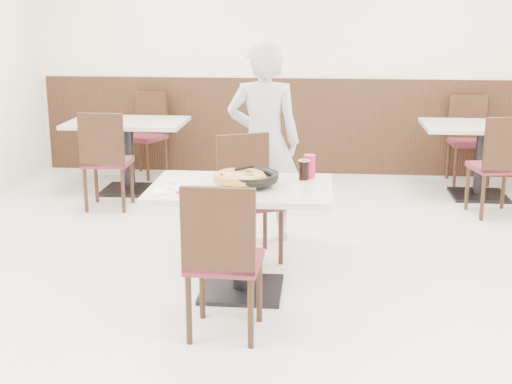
# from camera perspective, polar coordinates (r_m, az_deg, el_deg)

# --- Properties ---
(floor) EXTENTS (7.00, 7.00, 0.00)m
(floor) POSITION_cam_1_polar(r_m,az_deg,el_deg) (5.07, 1.62, -7.40)
(floor) COLOR beige
(floor) RESTS_ON ground
(wall_back) EXTENTS (6.00, 0.04, 2.80)m
(wall_back) POSITION_cam_1_polar(r_m,az_deg,el_deg) (8.21, 3.34, 11.17)
(wall_back) COLOR beige
(wall_back) RESTS_ON floor
(wall_front) EXTENTS (6.00, 0.04, 2.80)m
(wall_front) POSITION_cam_1_polar(r_m,az_deg,el_deg) (1.32, -8.10, -8.08)
(wall_front) COLOR beige
(wall_front) RESTS_ON floor
(wainscot_back) EXTENTS (5.90, 0.03, 1.10)m
(wainscot_back) POSITION_cam_1_polar(r_m,az_deg,el_deg) (8.28, 3.25, 5.28)
(wainscot_back) COLOR black
(wainscot_back) RESTS_ON floor
(main_table) EXTENTS (1.25, 0.87, 0.75)m
(main_table) POSITION_cam_1_polar(r_m,az_deg,el_deg) (4.82, -1.17, -3.83)
(main_table) COLOR #BDB7AE
(main_table) RESTS_ON floor
(chair_near) EXTENTS (0.44, 0.44, 0.95)m
(chair_near) POSITION_cam_1_polar(r_m,az_deg,el_deg) (4.19, -2.51, -5.28)
(chair_near) COLOR black
(chair_near) RESTS_ON floor
(chair_far) EXTENTS (0.56, 0.56, 0.95)m
(chair_far) POSITION_cam_1_polar(r_m,az_deg,el_deg) (5.41, -0.42, -0.62)
(chair_far) COLOR black
(chair_far) RESTS_ON floor
(trivet) EXTENTS (0.12, 0.12, 0.04)m
(trivet) POSITION_cam_1_polar(r_m,az_deg,el_deg) (4.72, -0.57, 0.75)
(trivet) COLOR black
(trivet) RESTS_ON main_table
(pizza_pan) EXTENTS (0.41, 0.41, 0.01)m
(pizza_pan) POSITION_cam_1_polar(r_m,az_deg,el_deg) (4.70, -0.64, 0.99)
(pizza_pan) COLOR black
(pizza_pan) RESTS_ON trivet
(pizza) EXTENTS (0.37, 0.37, 0.02)m
(pizza) POSITION_cam_1_polar(r_m,az_deg,el_deg) (4.66, -1.31, 1.11)
(pizza) COLOR #C78F40
(pizza) RESTS_ON pizza_pan
(pizza_server) EXTENTS (0.10, 0.11, 0.00)m
(pizza_server) POSITION_cam_1_polar(r_m,az_deg,el_deg) (4.67, -0.79, 1.55)
(pizza_server) COLOR silver
(pizza_server) RESTS_ON pizza
(napkin) EXTENTS (0.19, 0.19, 0.00)m
(napkin) POSITION_cam_1_polar(r_m,az_deg,el_deg) (4.63, -7.19, 0.15)
(napkin) COLOR white
(napkin) RESTS_ON main_table
(side_plate) EXTENTS (0.18, 0.18, 0.01)m
(side_plate) POSITION_cam_1_polar(r_m,az_deg,el_deg) (4.66, -6.25, 0.37)
(side_plate) COLOR white
(side_plate) RESTS_ON napkin
(fork) EXTENTS (0.04, 0.15, 0.00)m
(fork) POSITION_cam_1_polar(r_m,az_deg,el_deg) (4.66, -6.69, 0.46)
(fork) COLOR silver
(fork) RESTS_ON side_plate
(cola_glass) EXTENTS (0.07, 0.07, 0.13)m
(cola_glass) POSITION_cam_1_polar(r_m,az_deg,el_deg) (4.87, 3.84, 1.73)
(cola_glass) COLOR black
(cola_glass) RESTS_ON main_table
(red_cup) EXTENTS (0.09, 0.09, 0.16)m
(red_cup) POSITION_cam_1_polar(r_m,az_deg,el_deg) (4.94, 4.29, 2.07)
(red_cup) COLOR #AE1637
(red_cup) RESTS_ON main_table
(diner_person) EXTENTS (0.62, 0.42, 1.64)m
(diner_person) POSITION_cam_1_polar(r_m,az_deg,el_deg) (5.84, 0.63, 4.00)
(diner_person) COLOR #ADACB1
(diner_person) RESTS_ON floor
(bg_table_left) EXTENTS (1.28, 0.92, 0.75)m
(bg_table_left) POSITION_cam_1_polar(r_m,az_deg,el_deg) (7.57, -10.17, 2.82)
(bg_table_left) COLOR #BDB7AE
(bg_table_left) RESTS_ON floor
(bg_chair_left_near) EXTENTS (0.43, 0.43, 0.95)m
(bg_chair_left_near) POSITION_cam_1_polar(r_m,az_deg,el_deg) (6.97, -11.77, 2.56)
(bg_chair_left_near) COLOR black
(bg_chair_left_near) RESTS_ON floor
(bg_chair_left_far) EXTENTS (0.54, 0.54, 0.95)m
(bg_chair_left_far) POSITION_cam_1_polar(r_m,az_deg,el_deg) (8.22, -9.04, 4.51)
(bg_chair_left_far) COLOR black
(bg_chair_left_far) RESTS_ON floor
(bg_table_right) EXTENTS (1.26, 0.89, 0.75)m
(bg_table_right) POSITION_cam_1_polar(r_m,az_deg,el_deg) (7.59, 17.56, 2.39)
(bg_table_right) COLOR #BDB7AE
(bg_table_right) RESTS_ON floor
(bg_chair_right_near) EXTENTS (0.49, 0.49, 0.95)m
(bg_chair_right_near) POSITION_cam_1_polar(r_m,az_deg,el_deg) (6.95, 18.63, 2.06)
(bg_chair_right_near) COLOR black
(bg_chair_right_near) RESTS_ON floor
(bg_chair_right_far) EXTENTS (0.44, 0.44, 0.95)m
(bg_chair_right_far) POSITION_cam_1_polar(r_m,az_deg,el_deg) (8.15, 16.73, 3.99)
(bg_chair_right_far) COLOR black
(bg_chair_right_far) RESTS_ON floor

